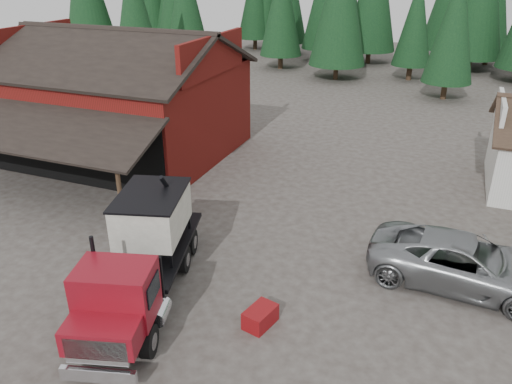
% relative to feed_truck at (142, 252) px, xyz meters
% --- Properties ---
extents(ground, '(120.00, 120.00, 0.00)m').
position_rel_feed_truck_xyz_m(ground, '(1.97, 1.72, -1.74)').
color(ground, '#3F3731').
rests_on(ground, ground).
extents(red_barn, '(12.80, 13.63, 7.18)m').
position_rel_feed_truck_xyz_m(red_barn, '(-9.03, 11.62, 0.95)').
color(red_barn, maroon).
rests_on(red_barn, ground).
extents(conifer_backdrop, '(76.00, 16.00, 16.00)m').
position_rel_feed_truck_xyz_m(conifer_backdrop, '(1.97, 43.72, -1.74)').
color(conifer_backdrop, black).
rests_on(conifer_backdrop, ground).
extents(near_pine_a, '(4.40, 4.40, 11.40)m').
position_rel_feed_truck_xyz_m(near_pine_a, '(-20.03, 29.72, 4.65)').
color(near_pine_a, '#382619').
rests_on(near_pine_a, ground).
extents(near_pine_b, '(3.96, 3.96, 10.40)m').
position_rel_feed_truck_xyz_m(near_pine_b, '(7.97, 31.72, 4.15)').
color(near_pine_b, '#382619').
rests_on(near_pine_b, ground).
extents(feed_truck, '(4.38, 8.54, 3.73)m').
position_rel_feed_truck_xyz_m(feed_truck, '(0.00, 0.00, 0.00)').
color(feed_truck, black).
rests_on(feed_truck, ground).
extents(silver_car, '(6.66, 3.41, 1.80)m').
position_rel_feed_truck_xyz_m(silver_car, '(9.97, 4.72, -0.84)').
color(silver_car, '#939699').
rests_on(silver_car, ground).
extents(equip_box, '(0.95, 1.24, 0.60)m').
position_rel_feed_truck_xyz_m(equip_box, '(4.16, 0.06, -1.44)').
color(equip_box, maroon).
rests_on(equip_box, ground).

